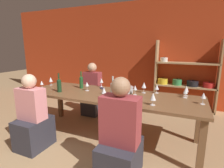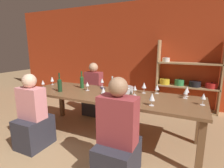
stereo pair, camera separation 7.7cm
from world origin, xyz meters
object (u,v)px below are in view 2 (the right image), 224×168
(wine_glass_red_a, at_px, (152,97))
(cell_phone, at_px, (103,88))
(wine_glass_red_c, at_px, (102,81))
(person_near_b, at_px, (33,121))
(dining_table, at_px, (109,98))
(wine_bottle_amber, at_px, (82,81))
(mixing_bowl, at_px, (126,89))
(wine_glass_red_e, at_px, (157,87))
(wine_bottle_dark, at_px, (60,85))
(wine_glass_red_d, at_px, (135,88))
(wine_glass_red_g, at_px, (43,83))
(wine_glass_white_a, at_px, (186,92))
(shelf_unit, at_px, (185,85))
(wine_glass_white_b, at_px, (52,79))
(wine_bottle_green, at_px, (112,89))
(wine_glass_empty_b, at_px, (103,91))
(wine_glass_empty_a, at_px, (187,89))
(wine_glass_white_c, at_px, (203,97))
(person_far_a, at_px, (94,95))
(wine_glass_red_f, at_px, (87,84))
(wine_glass_red_b, at_px, (144,86))

(wine_glass_red_a, bearing_deg, cell_phone, 151.31)
(wine_glass_red_c, height_order, person_near_b, person_near_b)
(wine_glass_red_a, xyz_separation_m, wine_glass_red_c, (-1.12, 0.69, 0.00))
(dining_table, distance_m, wine_bottle_amber, 0.71)
(mixing_bowl, xyz_separation_m, wine_glass_red_e, (0.48, 0.17, 0.04))
(wine_bottle_dark, relative_size, cell_phone, 2.10)
(wine_glass_red_d, distance_m, wine_glass_red_g, 1.76)
(wine_bottle_amber, bearing_deg, wine_glass_white_a, 3.44)
(shelf_unit, xyz_separation_m, wine_glass_white_b, (-2.44, -1.85, 0.25))
(mixing_bowl, relative_size, wine_glass_red_c, 1.51)
(wine_bottle_green, bearing_deg, wine_glass_empty_b, -121.65)
(wine_glass_white_a, height_order, wine_glass_empty_a, wine_glass_empty_a)
(wine_bottle_green, xyz_separation_m, wine_glass_red_g, (-1.46, 0.00, -0.03))
(wine_glass_white_b, height_order, wine_glass_white_c, wine_glass_white_b)
(wine_glass_empty_a, xyz_separation_m, wine_glass_white_c, (0.22, -0.35, 0.00))
(cell_phone, bearing_deg, wine_glass_white_a, -1.05)
(cell_phone, bearing_deg, wine_glass_red_a, -28.69)
(wine_bottle_dark, height_order, cell_phone, wine_bottle_dark)
(wine_glass_red_d, xyz_separation_m, wine_glass_red_e, (0.30, 0.26, -0.01))
(cell_phone, bearing_deg, wine_glass_red_d, -14.91)
(wine_bottle_dark, distance_m, person_far_a, 1.14)
(mixing_bowl, distance_m, wine_glass_empty_a, 0.96)
(wine_glass_red_e, relative_size, cell_phone, 0.96)
(wine_bottle_dark, relative_size, wine_glass_red_f, 2.11)
(shelf_unit, distance_m, wine_glass_red_a, 2.30)
(wine_bottle_dark, bearing_deg, wine_glass_red_b, 21.12)
(wine_bottle_amber, xyz_separation_m, wine_glass_red_a, (1.42, -0.44, -0.01))
(shelf_unit, distance_m, wine_glass_white_a, 1.74)
(wine_glass_red_c, bearing_deg, cell_phone, -57.41)
(wine_bottle_amber, distance_m, person_near_b, 1.07)
(wine_glass_empty_a, bearing_deg, wine_bottle_green, -153.72)
(wine_bottle_dark, height_order, wine_glass_empty_a, wine_bottle_dark)
(wine_glass_empty_a, xyz_separation_m, person_far_a, (-1.96, 0.44, -0.44))
(wine_glass_white_c, height_order, person_far_a, person_far_a)
(wine_glass_white_b, bearing_deg, wine_glass_red_f, -6.29)
(wine_bottle_dark, distance_m, wine_glass_empty_a, 2.10)
(dining_table, height_order, wine_glass_white_a, wine_glass_white_a)
(wine_bottle_dark, relative_size, wine_glass_red_c, 1.97)
(dining_table, distance_m, person_far_a, 1.18)
(wine_glass_red_d, relative_size, cell_phone, 1.03)
(shelf_unit, relative_size, person_far_a, 1.43)
(wine_bottle_dark, relative_size, wine_bottle_amber, 1.02)
(mixing_bowl, bearing_deg, wine_glass_red_d, -26.75)
(wine_glass_white_b, relative_size, cell_phone, 1.07)
(wine_glass_white_a, relative_size, wine_glass_red_g, 1.00)
(person_far_a, bearing_deg, dining_table, 134.12)
(wine_glass_empty_b, relative_size, wine_glass_red_f, 1.11)
(wine_glass_red_a, distance_m, wine_glass_red_b, 0.63)
(cell_phone, bearing_deg, dining_table, -46.18)
(wine_bottle_green, bearing_deg, person_far_a, 133.78)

